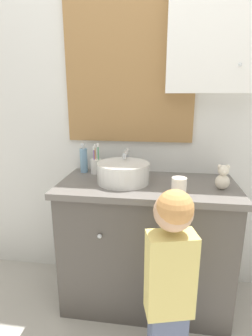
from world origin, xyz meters
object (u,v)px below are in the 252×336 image
(drinking_cup, at_px, (179,187))
(sink_basin, at_px, (124,172))
(soap_dispenser, at_px, (84,160))
(toothbrush_holder, at_px, (96,165))
(teddy_bear, at_px, (223,178))
(child_figure, at_px, (170,274))

(drinking_cup, bearing_deg, sink_basin, 150.03)
(soap_dispenser, bearing_deg, toothbrush_holder, -7.98)
(soap_dispenser, xyz_separation_m, teddy_bear, (0.83, -0.22, -0.02))
(toothbrush_holder, height_order, soap_dispenser, toothbrush_holder)
(soap_dispenser, height_order, drinking_cup, soap_dispenser)
(drinking_cup, bearing_deg, child_figure, -96.73)
(soap_dispenser, bearing_deg, child_figure, -48.81)
(child_figure, relative_size, teddy_bear, 6.79)
(sink_basin, relative_size, drinking_cup, 3.78)
(toothbrush_holder, distance_m, child_figure, 0.85)
(sink_basin, distance_m, toothbrush_holder, 0.26)
(toothbrush_holder, xyz_separation_m, teddy_bear, (0.75, -0.21, 0.01))
(sink_basin, height_order, toothbrush_holder, toothbrush_holder)
(sink_basin, bearing_deg, teddy_bear, -4.96)
(soap_dispenser, bearing_deg, sink_basin, -30.34)
(toothbrush_holder, distance_m, soap_dispenser, 0.09)
(toothbrush_holder, relative_size, teddy_bear, 1.43)
(sink_basin, bearing_deg, child_figure, -60.11)
(teddy_bear, relative_size, drinking_cup, 1.46)
(child_figure, bearing_deg, toothbrush_holder, 127.15)
(sink_basin, relative_size, toothbrush_holder, 1.81)
(toothbrush_holder, bearing_deg, drinking_cup, -33.16)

